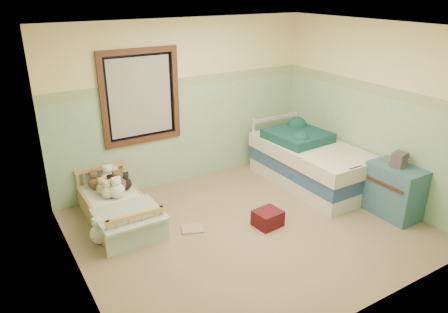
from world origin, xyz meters
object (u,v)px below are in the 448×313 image
twin_bed_frame (310,178)px  plush_floor_cream (100,234)px  plush_floor_tan (103,234)px  dresser (394,191)px  red_pillow (268,218)px  floor_book (193,229)px  toddler_bed_frame (119,215)px

twin_bed_frame → plush_floor_cream: bearing=178.4°
plush_floor_tan → twin_bed_frame: bearing=-1.4°
dresser → red_pillow: size_ratio=2.10×
plush_floor_cream → red_pillow: 2.12m
dresser → plush_floor_cream: bearing=159.1°
dresser → floor_book: (-2.52, 1.05, -0.34)m
twin_bed_frame → dresser: (0.32, -1.29, 0.24)m
floor_book → red_pillow: bearing=-3.8°
dresser → plush_floor_tan: bearing=159.0°
red_pillow → dresser: bearing=-21.4°
twin_bed_frame → red_pillow: (-1.31, -0.65, -0.00)m
toddler_bed_frame → floor_book: 1.02m
toddler_bed_frame → plush_floor_cream: (-0.36, -0.38, 0.03)m
plush_floor_cream → twin_bed_frame: size_ratio=0.13×
toddler_bed_frame → floor_book: toddler_bed_frame is taller
toddler_bed_frame → twin_bed_frame: twin_bed_frame is taller
dresser → floor_book: size_ratio=2.53×
dresser → red_pillow: dresser is taller
toddler_bed_frame → plush_floor_tan: size_ratio=6.40×
dresser → red_pillow: 1.77m
plush_floor_tan → floor_book: size_ratio=0.80×
plush_floor_tan → red_pillow: plush_floor_tan is taller
twin_bed_frame → floor_book: size_ratio=6.86×
plush_floor_cream → floor_book: bearing=-16.8°
dresser → floor_book: bearing=157.4°
toddler_bed_frame → plush_floor_tan: (-0.33, -0.39, 0.02)m
toddler_bed_frame → floor_book: size_ratio=5.15×
toddler_bed_frame → twin_bed_frame: bearing=-9.1°
floor_book → twin_bed_frame: bearing=27.2°
red_pillow → plush_floor_cream: bearing=159.5°
plush_floor_cream → plush_floor_tan: size_ratio=1.08×
plush_floor_tan → twin_bed_frame: plush_floor_tan is taller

